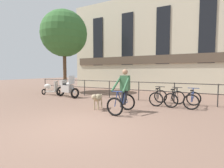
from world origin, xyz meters
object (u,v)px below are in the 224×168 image
object	(u,v)px
dog	(97,98)
parked_bicycle_near_lamp	(158,97)
parked_scooter	(50,88)
cyclist_with_bike	(123,93)
parked_motorcycle	(67,88)
parked_bicycle_mid_left	(175,98)
parked_bicycle_mid_right	(192,100)

from	to	relation	value
dog	parked_bicycle_near_lamp	xyz separation A→B (m)	(2.00, 2.34, -0.12)
parked_bicycle_near_lamp	parked_scooter	bearing A→B (deg)	-1.51
cyclist_with_bike	dog	xyz separation A→B (m)	(-1.18, -0.06, -0.28)
parked_scooter	parked_motorcycle	bearing A→B (deg)	-105.57
dog	parked_motorcycle	size ratio (longest dim) A/B	0.58
cyclist_with_bike	parked_bicycle_mid_left	distance (m)	2.80
cyclist_with_bike	parked_motorcycle	world-z (taller)	cyclist_with_bike
parked_bicycle_near_lamp	dog	bearing A→B (deg)	46.98
parked_bicycle_near_lamp	parked_bicycle_mid_left	xyz separation A→B (m)	(0.75, 0.00, -0.00)
parked_bicycle_near_lamp	cyclist_with_bike	bearing A→B (deg)	67.68
parked_bicycle_mid_right	parked_bicycle_mid_left	bearing A→B (deg)	1.34
dog	parked_bicycle_mid_right	bearing A→B (deg)	24.01
parked_motorcycle	parked_scooter	xyz separation A→B (m)	(-1.69, 0.16, -0.10)
parked_motorcycle	parked_bicycle_mid_right	size ratio (longest dim) A/B	1.52
parked_bicycle_mid_left	dog	bearing A→B (deg)	48.64
parked_bicycle_mid_left	parked_bicycle_mid_right	bearing A→B (deg)	-171.73
cyclist_with_bike	parked_motorcycle	bearing A→B (deg)	158.19
parked_bicycle_near_lamp	parked_scooter	size ratio (longest dim) A/B	0.86
parked_motorcycle	parked_bicycle_mid_right	bearing A→B (deg)	-76.67
parked_bicycle_mid_right	parked_scooter	bearing A→B (deg)	2.19
parked_bicycle_mid_right	parked_bicycle_near_lamp	bearing A→B (deg)	1.35
parked_bicycle_mid_left	parked_bicycle_mid_right	xyz separation A→B (m)	(0.76, -0.00, -0.00)
cyclist_with_bike	parked_bicycle_near_lamp	size ratio (longest dim) A/B	1.49
dog	parked_bicycle_mid_left	size ratio (longest dim) A/B	0.83
parked_bicycle_mid_left	parked_scooter	distance (m)	8.07
parked_motorcycle	parked_scooter	bearing A→B (deg)	95.49
cyclist_with_bike	parked_bicycle_mid_right	xyz separation A→B (m)	(2.33, 2.28, -0.41)
cyclist_with_bike	parked_motorcycle	distance (m)	5.20
cyclist_with_bike	parked_scooter	world-z (taller)	cyclist_with_bike
dog	parked_motorcycle	distance (m)	4.16
cyclist_with_bike	parked_bicycle_mid_right	size ratio (longest dim) A/B	1.51
parked_scooter	parked_bicycle_mid_right	bearing A→B (deg)	-99.23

